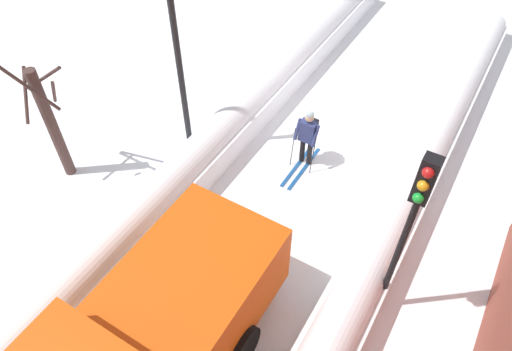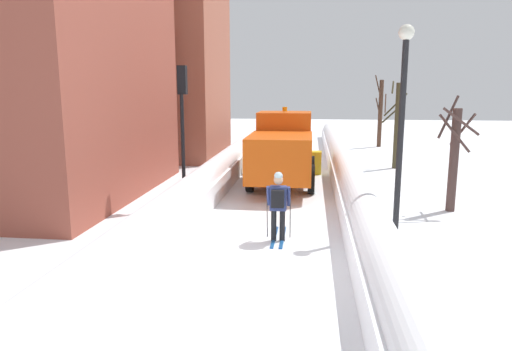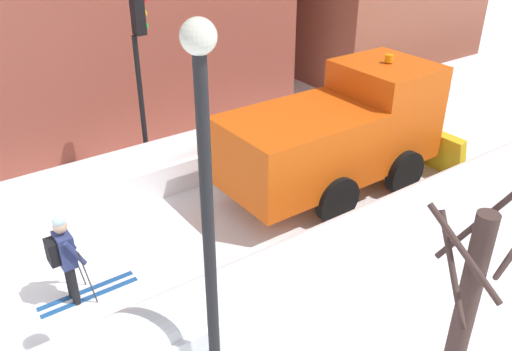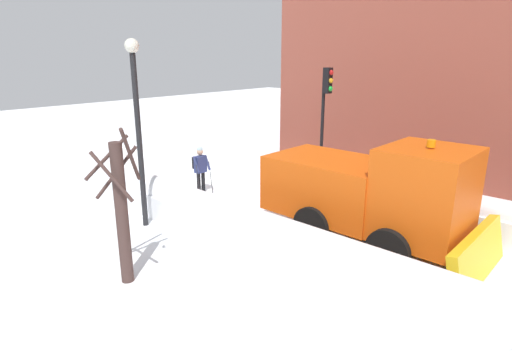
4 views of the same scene
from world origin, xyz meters
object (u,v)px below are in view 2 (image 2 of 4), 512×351
at_px(plow_truck, 283,150).
at_px(bare_tree_near, 454,156).
at_px(traffic_light_pole, 183,109).
at_px(bare_tree_mid, 397,124).
at_px(skier, 278,203).
at_px(bare_tree_far, 380,113).
at_px(street_lamp, 402,105).

bearing_deg(plow_truck, bare_tree_near, -29.40).
relative_size(traffic_light_pole, bare_tree_mid, 1.08).
height_order(skier, bare_tree_mid, bare_tree_mid).
relative_size(plow_truck, bare_tree_far, 1.26).
distance_m(skier, street_lamp, 4.11).
bearing_deg(skier, bare_tree_far, 75.33).
height_order(street_lamp, bare_tree_mid, street_lamp).
height_order(plow_truck, bare_tree_mid, bare_tree_mid).
xyz_separation_m(traffic_light_pole, bare_tree_far, (8.66, 17.26, -0.92)).
xyz_separation_m(skier, bare_tree_near, (5.27, 3.61, 0.77)).
distance_m(street_lamp, bare_tree_near, 3.71).
bearing_deg(bare_tree_near, plow_truck, 150.60).
distance_m(traffic_light_pole, bare_tree_mid, 11.99).
relative_size(skier, traffic_light_pole, 0.39).
relative_size(street_lamp, bare_tree_mid, 1.29).
bearing_deg(bare_tree_far, bare_tree_mid, -92.74).
height_order(bare_tree_near, bare_tree_mid, bare_tree_mid).
bearing_deg(bare_tree_mid, traffic_light_pole, -133.63).
relative_size(street_lamp, bare_tree_far, 1.15).
bearing_deg(bare_tree_near, skier, -145.60).
bearing_deg(plow_truck, traffic_light_pole, -129.93).
bearing_deg(traffic_light_pole, bare_tree_far, 63.36).
distance_m(bare_tree_near, bare_tree_far, 16.83).
relative_size(plow_truck, bare_tree_mid, 1.41).
height_order(street_lamp, bare_tree_far, street_lamp).
bearing_deg(traffic_light_pole, bare_tree_near, 2.93).
xyz_separation_m(traffic_light_pole, bare_tree_near, (8.58, 0.44, -1.43)).
xyz_separation_m(bare_tree_mid, bare_tree_far, (0.41, 8.61, 0.14)).
xyz_separation_m(plow_truck, skier, (0.31, -6.76, -0.48)).
bearing_deg(bare_tree_near, bare_tree_far, 89.74).
xyz_separation_m(plow_truck, bare_tree_far, (5.66, 13.67, 0.81)).
relative_size(bare_tree_mid, bare_tree_far, 0.89).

